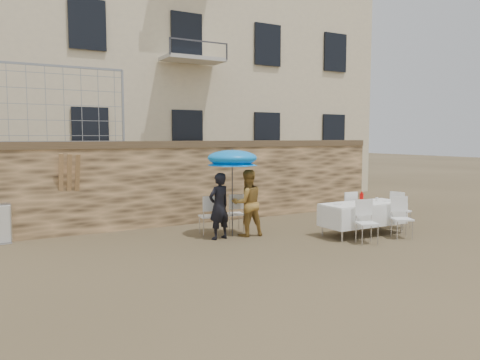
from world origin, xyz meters
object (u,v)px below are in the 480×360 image
chair_stack_right (0,223)px  soda_bottle (362,199)px  woman_dress (247,203)px  umbrella (232,161)px  table_chair_front_left (367,222)px  couple_chair_left (209,215)px  table_chair_back (346,210)px  table_chair_front_right (402,218)px  man_suit (219,206)px  banquet_table (363,205)px  table_chair_side (400,210)px  couple_chair_right (234,213)px

chair_stack_right → soda_bottle: bearing=-24.6°
woman_dress → umbrella: (-0.35, 0.10, 1.01)m
chair_stack_right → table_chair_front_left: bearing=-29.6°
couple_chair_left → table_chair_back: (3.44, -1.00, 0.00)m
chair_stack_right → umbrella: bearing=-21.6°
woman_dress → soda_bottle: 2.69m
couple_chair_left → table_chair_front_right: size_ratio=1.00×
man_suit → table_chair_front_right: man_suit is taller
woman_dress → table_chair_front_left: (1.89, -2.00, -0.31)m
man_suit → couple_chair_left: 0.62m
man_suit → soda_bottle: man_suit is taller
banquet_table → table_chair_side: bearing=4.1°
couple_chair_left → umbrella: bearing=140.0°
couple_chair_right → banquet_table: bearing=154.3°
table_chair_back → soda_bottle: bearing=71.4°
soda_bottle → table_chair_front_left: bearing=-123.7°
banquet_table → soda_bottle: (-0.20, -0.15, 0.17)m
man_suit → table_chair_side: man_suit is taller
woman_dress → chair_stack_right: size_ratio=1.72×
woman_dress → table_chair_front_left: 2.77m
woman_dress → table_chair_front_right: size_ratio=1.65×
umbrella → soda_bottle: umbrella is taller
soda_bottle → table_chair_back: bearing=67.2°
table_chair_side → chair_stack_right: bearing=58.4°
banquet_table → table_chair_front_left: size_ratio=2.19×
table_chair_side → chair_stack_right: (-9.05, 3.15, -0.02)m
man_suit → couple_chair_left: bearing=-103.7°
table_chair_side → couple_chair_left: bearing=57.5°
table_chair_side → umbrella: bearing=61.2°
woman_dress → table_chair_back: size_ratio=1.65×
table_chair_front_left → table_chair_front_right: same height
banquet_table → chair_stack_right: bearing=157.0°
chair_stack_right → table_chair_side: bearing=-19.2°
couple_chair_left → man_suit: bearing=98.4°
soda_bottle → table_chair_front_left: soda_bottle is taller
umbrella → table_chair_side: bearing=-16.4°
soda_bottle → table_chair_back: soda_bottle is taller
table_chair_back → table_chair_front_right: bearing=105.2°
umbrella → table_chair_side: (4.24, -1.25, -1.32)m
man_suit → table_chair_back: bearing=158.8°
soda_bottle → table_chair_side: size_ratio=0.27×
table_chair_front_right → umbrella: bearing=172.3°
couple_chair_right → chair_stack_right: size_ratio=1.04×
couple_chair_right → table_chair_side: same height
umbrella → table_chair_front_right: (3.34, -2.10, -1.32)m
table_chair_front_right → table_chair_back: bearing=125.4°
couple_chair_right → banquet_table: couple_chair_right is taller
couple_chair_right → table_chair_front_left: 3.20m
banquet_table → woman_dress: bearing=153.3°
table_chair_back → table_chair_side: size_ratio=1.00×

